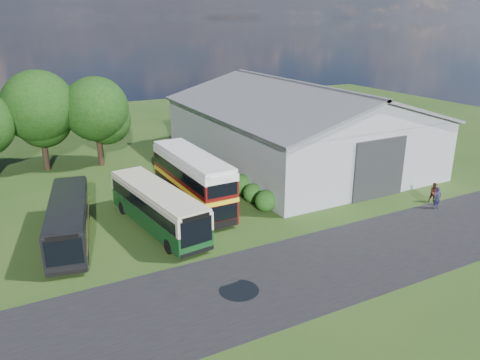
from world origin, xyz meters
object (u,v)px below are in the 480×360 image
storage_shed (295,121)px  visitor_a (437,198)px  bus_maroon_double (193,181)px  bus_dark_single (69,220)px  visitor_b (434,193)px  bus_green_single (158,207)px

storage_shed → visitor_a: 16.49m
bus_maroon_double → bus_dark_single: size_ratio=0.97×
bus_maroon_double → visitor_b: size_ratio=6.27×
bus_green_single → bus_dark_single: (-5.78, 0.84, -0.09)m
bus_maroon_double → visitor_b: bearing=-26.1°
storage_shed → bus_dark_single: bearing=-160.4°
bus_green_single → visitor_b: bearing=-22.2°
storage_shed → bus_dark_single: 25.12m
visitor_a → storage_shed: bearing=103.6°
bus_maroon_double → bus_green_single: bearing=-148.4°
storage_shed → bus_green_single: 20.17m
visitor_a → visitor_b: visitor_a is taller
bus_green_single → bus_dark_single: bearing=164.7°
bus_green_single → bus_maroon_double: 4.36m
bus_dark_single → visitor_a: 27.06m
visitor_a → bus_dark_single: bearing=168.6°
bus_dark_single → visitor_b: bus_dark_single is taller
bus_green_single → visitor_b: size_ratio=6.80×
bus_maroon_double → visitor_a: 18.93m
storage_shed → visitor_a: bearing=-81.3°
bus_maroon_double → visitor_a: (16.56, -9.08, -1.31)m
storage_shed → visitor_b: 15.67m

